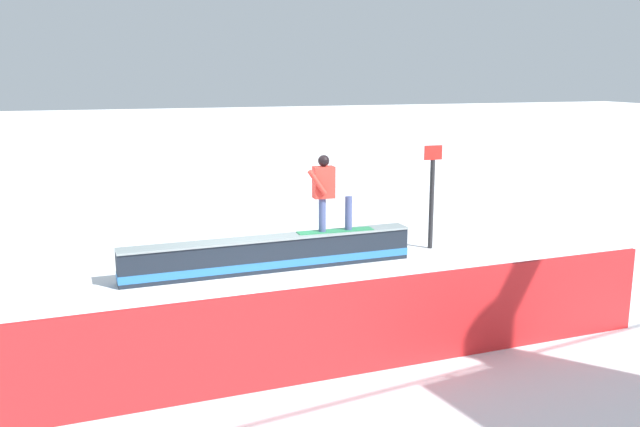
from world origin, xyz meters
name	(u,v)px	position (x,y,z in m)	size (l,w,h in m)	color
ground_plane	(271,270)	(0.00, 0.00, 0.00)	(120.00, 120.00, 0.00)	white
grind_box	(271,255)	(0.00, 0.00, 0.30)	(5.67, 0.71, 0.66)	#1A222C
snowboarder	(327,190)	(-1.15, -0.06, 1.47)	(1.52, 0.42, 1.51)	#2A8B53
safety_fence	(366,327)	(0.00, 4.73, 0.60)	(8.53, 0.06, 1.20)	red
trail_marker	(432,194)	(-3.67, -0.53, 1.18)	(0.40, 0.10, 2.21)	#262628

